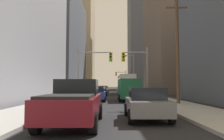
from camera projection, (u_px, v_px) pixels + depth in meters
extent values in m
cube|color=#9E9E99|center=(90.00, 92.00, 52.80)|extent=(3.44, 160.00, 0.15)
cube|color=#9E9E99|center=(133.00, 92.00, 52.82)|extent=(3.44, 160.00, 0.15)
cube|color=silver|center=(125.00, 83.00, 40.53)|extent=(2.66, 11.53, 2.90)
cube|color=black|center=(118.00, 81.00, 40.56)|extent=(0.16, 10.58, 0.80)
cube|color=red|center=(118.00, 87.00, 40.49)|extent=(0.16, 10.58, 0.28)
cylinder|color=black|center=(118.00, 91.00, 44.45)|extent=(0.32, 1.00, 1.00)
cylinder|color=black|center=(130.00, 91.00, 44.45)|extent=(0.32, 1.00, 1.00)
cylinder|color=black|center=(119.00, 92.00, 37.22)|extent=(0.32, 1.00, 1.00)
cylinder|color=black|center=(133.00, 92.00, 37.23)|extent=(0.32, 1.00, 1.00)
cube|color=maroon|center=(73.00, 106.00, 9.23)|extent=(2.04, 5.41, 0.80)
cube|color=black|center=(77.00, 87.00, 10.25)|extent=(1.81, 1.81, 0.70)
cube|color=black|center=(67.00, 96.00, 7.91)|extent=(1.78, 2.39, 0.10)
cylinder|color=black|center=(59.00, 111.00, 10.92)|extent=(0.28, 0.80, 0.80)
cylinder|color=black|center=(99.00, 111.00, 10.93)|extent=(0.28, 0.80, 0.80)
cylinder|color=black|center=(35.00, 122.00, 7.47)|extent=(0.28, 0.80, 0.80)
cylinder|color=black|center=(93.00, 122.00, 7.48)|extent=(0.28, 0.80, 0.80)
cube|color=#195938|center=(128.00, 88.00, 23.32)|extent=(2.11, 5.24, 1.90)
cube|color=black|center=(126.00, 84.00, 25.95)|extent=(1.76, 0.06, 0.60)
cylinder|color=black|center=(118.00, 97.00, 24.92)|extent=(0.24, 0.72, 0.72)
cylinder|color=black|center=(135.00, 97.00, 24.92)|extent=(0.24, 0.72, 0.72)
cylinder|color=black|center=(119.00, 98.00, 21.60)|extent=(0.24, 0.72, 0.72)
cylinder|color=black|center=(139.00, 98.00, 21.60)|extent=(0.24, 0.72, 0.72)
cube|color=slate|center=(146.00, 106.00, 10.79)|extent=(1.85, 4.22, 0.65)
cube|color=black|center=(146.00, 94.00, 10.68)|extent=(1.61, 1.92, 0.55)
cylinder|color=black|center=(126.00, 110.00, 12.10)|extent=(0.22, 0.64, 0.64)
cylinder|color=black|center=(158.00, 110.00, 12.11)|extent=(0.22, 0.64, 0.64)
cylinder|color=black|center=(130.00, 117.00, 9.42)|extent=(0.22, 0.64, 0.64)
cylinder|color=black|center=(171.00, 117.00, 9.43)|extent=(0.22, 0.64, 0.64)
cube|color=navy|center=(96.00, 95.00, 22.65)|extent=(1.85, 4.22, 0.65)
cube|color=black|center=(96.00, 89.00, 22.54)|extent=(1.61, 1.92, 0.55)
cylinder|color=black|center=(89.00, 97.00, 23.97)|extent=(0.22, 0.64, 0.64)
cylinder|color=black|center=(105.00, 97.00, 23.97)|extent=(0.22, 0.64, 0.64)
cylinder|color=black|center=(86.00, 99.00, 21.29)|extent=(0.22, 0.64, 0.64)
cylinder|color=black|center=(104.00, 99.00, 21.29)|extent=(0.22, 0.64, 0.64)
cube|color=black|center=(100.00, 92.00, 34.72)|extent=(1.90, 4.24, 0.65)
cube|color=black|center=(100.00, 88.00, 34.61)|extent=(1.63, 1.94, 0.55)
cylinder|color=black|center=(95.00, 93.00, 36.04)|extent=(0.22, 0.64, 0.64)
cylinder|color=black|center=(106.00, 93.00, 36.04)|extent=(0.22, 0.64, 0.64)
cylinder|color=black|center=(94.00, 94.00, 33.36)|extent=(0.22, 0.64, 0.64)
cylinder|color=black|center=(106.00, 94.00, 33.36)|extent=(0.22, 0.64, 0.64)
cube|color=#B7BABF|center=(103.00, 90.00, 47.87)|extent=(1.86, 4.23, 0.65)
cube|color=black|center=(103.00, 87.00, 47.76)|extent=(1.61, 1.92, 0.55)
cylinder|color=black|center=(100.00, 91.00, 49.19)|extent=(0.22, 0.64, 0.64)
cylinder|color=black|center=(107.00, 91.00, 49.19)|extent=(0.22, 0.64, 0.64)
cylinder|color=black|center=(99.00, 91.00, 46.50)|extent=(0.22, 0.64, 0.64)
cylinder|color=black|center=(107.00, 91.00, 46.51)|extent=(0.22, 0.64, 0.64)
cylinder|color=gray|center=(77.00, 73.00, 25.53)|extent=(0.18, 0.18, 6.00)
cylinder|color=gray|center=(94.00, 52.00, 25.70)|extent=(3.75, 0.12, 0.12)
cube|color=gold|center=(110.00, 57.00, 25.67)|extent=(0.38, 0.30, 1.05)
sphere|color=black|center=(110.00, 54.00, 25.52)|extent=(0.24, 0.24, 0.24)
sphere|color=black|center=(110.00, 57.00, 25.50)|extent=(0.24, 0.24, 0.24)
sphere|color=#19D833|center=(110.00, 60.00, 25.48)|extent=(0.24, 0.24, 0.24)
cylinder|color=gray|center=(147.00, 73.00, 25.55)|extent=(0.18, 0.18, 6.00)
cylinder|color=gray|center=(135.00, 52.00, 25.71)|extent=(2.74, 0.12, 0.12)
cube|color=gold|center=(123.00, 57.00, 25.67)|extent=(0.38, 0.30, 1.05)
sphere|color=black|center=(123.00, 54.00, 25.53)|extent=(0.24, 0.24, 0.24)
sphere|color=black|center=(123.00, 57.00, 25.50)|extent=(0.24, 0.24, 0.24)
sphere|color=#19D833|center=(123.00, 60.00, 25.48)|extent=(0.24, 0.24, 0.24)
cylinder|color=gray|center=(125.00, 80.00, 64.90)|extent=(0.18, 0.18, 6.00)
cylinder|color=gray|center=(120.00, 72.00, 65.06)|extent=(2.85, 0.12, 0.12)
cube|color=gold|center=(115.00, 74.00, 65.02)|extent=(0.38, 0.30, 1.05)
sphere|color=red|center=(115.00, 73.00, 64.87)|extent=(0.24, 0.24, 0.24)
sphere|color=black|center=(115.00, 74.00, 64.85)|extent=(0.24, 0.24, 0.24)
sphere|color=black|center=(115.00, 75.00, 64.83)|extent=(0.24, 0.24, 0.24)
cylinder|color=brown|center=(177.00, 47.00, 18.82)|extent=(0.28, 0.28, 9.64)
cube|color=brown|center=(176.00, 8.00, 19.05)|extent=(1.80, 0.12, 0.12)
cylinder|color=gray|center=(133.00, 74.00, 42.57)|extent=(0.16, 0.16, 7.50)
cylinder|color=gray|center=(129.00, 56.00, 42.81)|extent=(1.61, 0.10, 0.10)
ellipsoid|color=#4C4C51|center=(125.00, 56.00, 42.80)|extent=(0.56, 0.32, 0.20)
cube|color=#4C515B|center=(45.00, 43.00, 52.69)|extent=(16.04, 25.64, 22.92)
cube|color=#66564C|center=(194.00, 33.00, 48.94)|extent=(19.71, 21.16, 25.92)
cube|color=#4C515B|center=(150.00, 32.00, 94.33)|extent=(18.27, 19.51, 47.97)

